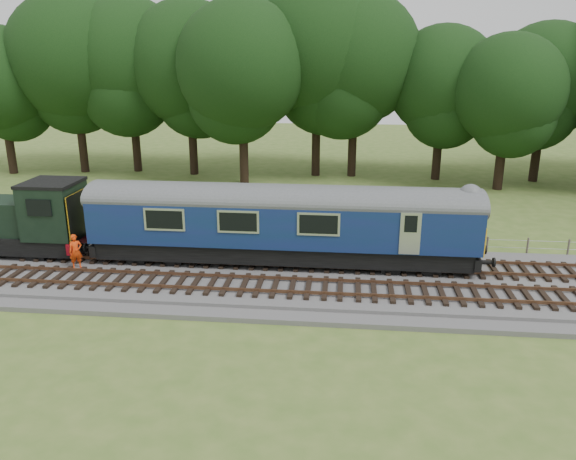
# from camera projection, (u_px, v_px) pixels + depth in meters

# --- Properties ---
(ground) EXTENTS (120.00, 120.00, 0.00)m
(ground) POSITION_uv_depth(u_px,v_px,m) (372.00, 284.00, 25.32)
(ground) COLOR #4B6A27
(ground) RESTS_ON ground
(ballast) EXTENTS (70.00, 7.00, 0.35)m
(ballast) POSITION_uv_depth(u_px,v_px,m) (373.00, 281.00, 25.27)
(ballast) COLOR #4C4C4F
(ballast) RESTS_ON ground
(track_north) EXTENTS (67.20, 2.40, 0.21)m
(track_north) POSITION_uv_depth(u_px,v_px,m) (372.00, 265.00, 26.52)
(track_north) COLOR black
(track_north) RESTS_ON ballast
(track_south) EXTENTS (67.20, 2.40, 0.21)m
(track_south) POSITION_uv_depth(u_px,v_px,m) (374.00, 290.00, 23.68)
(track_south) COLOR black
(track_south) RESTS_ON ballast
(fence) EXTENTS (64.00, 0.12, 1.00)m
(fence) POSITION_uv_depth(u_px,v_px,m) (369.00, 251.00, 29.59)
(fence) COLOR #6B6054
(fence) RESTS_ON ground
(tree_line) EXTENTS (70.00, 8.00, 18.00)m
(tree_line) POSITION_uv_depth(u_px,v_px,m) (362.00, 180.00, 46.18)
(tree_line) COLOR black
(tree_line) RESTS_ON ground
(dmu_railcar) EXTENTS (18.05, 2.86, 3.88)m
(dmu_railcar) POSITION_uv_depth(u_px,v_px,m) (282.00, 217.00, 26.29)
(dmu_railcar) COLOR black
(dmu_railcar) RESTS_ON ground
(shunter_loco) EXTENTS (8.92, 2.60, 3.38)m
(shunter_loco) POSITION_uv_depth(u_px,v_px,m) (4.00, 221.00, 27.87)
(shunter_loco) COLOR black
(shunter_loco) RESTS_ON ground
(worker) EXTENTS (0.71, 0.67, 1.63)m
(worker) POSITION_uv_depth(u_px,v_px,m) (76.00, 251.00, 26.07)
(worker) COLOR #F43E0C
(worker) RESTS_ON ballast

